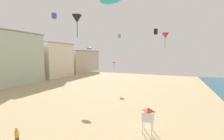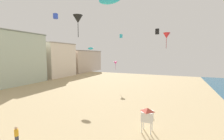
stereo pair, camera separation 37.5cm
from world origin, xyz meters
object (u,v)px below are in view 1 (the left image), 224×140
(kite_flyer, at_px, (17,136))
(kite_black_box, at_px, (156,32))
(kite_cyan_box, at_px, (119,36))
(lifeguard_stand, at_px, (148,114))
(kite_magenta_delta, at_px, (114,63))
(kite_black_delta, at_px, (77,19))
(kite_cyan_parafoil_2, at_px, (89,48))
(kite_red_delta, at_px, (165,36))
(kite_blue_box, at_px, (54,16))

(kite_flyer, xyz_separation_m, kite_black_box, (8.76, 23.77, 11.70))
(kite_cyan_box, bearing_deg, kite_flyer, -87.22)
(lifeguard_stand, height_order, kite_magenta_delta, kite_magenta_delta)
(kite_black_delta, xyz_separation_m, kite_cyan_parafoil_2, (-2.01, 7.16, -4.61))
(kite_black_box, height_order, kite_red_delta, kite_black_box)
(kite_black_box, bearing_deg, kite_blue_box, -149.37)
(kite_cyan_parafoil_2, bearing_deg, kite_cyan_box, 70.28)
(kite_red_delta, bearing_deg, kite_blue_box, -159.18)
(kite_blue_box, xyz_separation_m, kite_magenta_delta, (6.79, 12.61, -9.09))
(kite_cyan_box, relative_size, kite_blue_box, 1.01)
(kite_black_delta, xyz_separation_m, kite_blue_box, (-5.20, 0.30, 1.08))
(kite_cyan_box, xyz_separation_m, kite_black_delta, (-1.52, -17.00, 0.99))
(kite_blue_box, bearing_deg, kite_magenta_delta, 61.70)
(kite_black_box, relative_size, kite_red_delta, 0.39)
(lifeguard_stand, relative_size, kite_cyan_parafoil_2, 1.87)
(kite_flyer, xyz_separation_m, kite_black_delta, (-2.99, 13.43, 13.04))
(kite_cyan_box, bearing_deg, lifeguard_stand, -63.73)
(kite_black_delta, relative_size, kite_blue_box, 3.85)
(kite_magenta_delta, bearing_deg, kite_cyan_parafoil_2, -122.07)
(kite_black_box, distance_m, kite_blue_box, 19.85)
(kite_flyer, bearing_deg, kite_red_delta, -6.14)
(kite_cyan_box, xyz_separation_m, kite_magenta_delta, (0.07, -4.09, -7.02))
(kite_black_delta, bearing_deg, kite_red_delta, 28.62)
(kite_magenta_delta, bearing_deg, kite_flyer, -86.95)
(lifeguard_stand, distance_m, kite_black_box, 20.10)
(kite_black_delta, height_order, kite_magenta_delta, kite_black_delta)
(kite_black_delta, bearing_deg, kite_magenta_delta, 82.98)
(kite_cyan_box, bearing_deg, kite_cyan_parafoil_2, -109.72)
(kite_magenta_delta, bearing_deg, kite_blue_box, -118.30)
(kite_flyer, bearing_deg, kite_black_box, 0.83)
(kite_cyan_parafoil_2, xyz_separation_m, kite_magenta_delta, (3.60, 5.74, -3.39))
(lifeguard_stand, xyz_separation_m, kite_red_delta, (0.61, 14.08, 9.55))
(kite_black_delta, height_order, kite_black_box, kite_black_delta)
(kite_black_box, bearing_deg, kite_red_delta, -54.67)
(kite_flyer, relative_size, kite_magenta_delta, 0.80)
(kite_cyan_parafoil_2, height_order, kite_red_delta, kite_red_delta)
(lifeguard_stand, bearing_deg, kite_black_delta, 140.10)
(kite_flyer, relative_size, kite_blue_box, 1.71)
(kite_cyan_parafoil_2, relative_size, kite_blue_box, 1.42)
(lifeguard_stand, relative_size, kite_cyan_box, 2.64)
(kite_red_delta, bearing_deg, kite_black_delta, -151.38)
(kite_blue_box, distance_m, kite_magenta_delta, 16.96)
(lifeguard_stand, bearing_deg, kite_cyan_parafoil_2, 124.47)
(kite_cyan_parafoil_2, bearing_deg, kite_black_box, 12.97)
(kite_flyer, distance_m, kite_black_box, 27.90)
(kite_flyer, distance_m, kite_black_delta, 18.96)
(kite_cyan_parafoil_2, relative_size, kite_magenta_delta, 0.66)
(kite_cyan_box, bearing_deg, kite_black_delta, -95.10)
(kite_black_box, distance_m, kite_magenta_delta, 12.42)
(kite_flyer, height_order, kite_cyan_parafoil_2, kite_cyan_parafoil_2)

